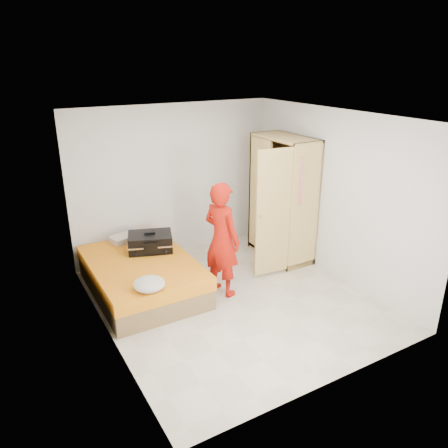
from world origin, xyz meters
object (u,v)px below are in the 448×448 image
bed (142,276)px  wardrobe (282,203)px  suitcase (150,242)px  person (222,239)px  round_cushion (149,284)px

bed → wardrobe: 2.61m
bed → suitcase: (0.26, 0.30, 0.38)m
bed → suitcase: bearing=48.5°
person → bed: bearing=41.3°
suitcase → round_cushion: 1.24m
wardrobe → round_cushion: size_ratio=5.14×
person → suitcase: 1.20m
wardrobe → suitcase: size_ratio=2.62×
person → round_cushion: person is taller
round_cushion → person: bearing=11.6°
bed → wardrobe: (2.50, -0.04, 0.75)m
person → suitcase: bearing=21.8°
bed → person: bearing=-30.7°
person → round_cushion: 1.27m
wardrobe → round_cushion: 2.85m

